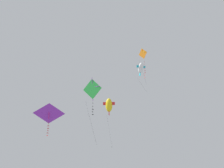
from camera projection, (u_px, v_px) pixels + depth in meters
kite_diamond_upper_right at (92, 89)px, 26.02m from camera, size 1.49×1.99×6.67m
kite_diamond_highest at (143, 54)px, 34.49m from camera, size 1.60×1.08×4.81m
kite_fish_low_drifter at (109, 105)px, 38.69m from camera, size 1.58×1.81×7.34m
kite_fish_near_left at (141, 68)px, 40.02m from camera, size 2.34×1.54×4.61m
kite_delta_mid_left at (49, 114)px, 25.22m from camera, size 1.08×2.32×2.83m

